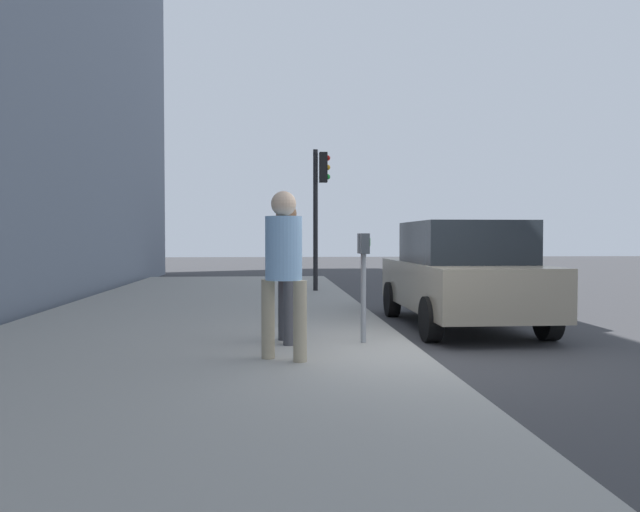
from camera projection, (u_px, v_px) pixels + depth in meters
name	position (u px, v px, depth m)	size (l,w,h in m)	color
ground_plane	(418.00, 359.00, 7.54)	(80.00, 80.00, 0.00)	#38383A
sidewalk_slab	(172.00, 357.00, 7.31)	(28.00, 6.00, 0.15)	gray
parking_meter	(364.00, 264.00, 7.84)	(0.36, 0.12, 1.41)	gray
pedestrian_at_meter	(286.00, 260.00, 7.84)	(0.54, 0.39, 1.80)	#47474C
pedestrian_bystander	(284.00, 259.00, 6.71)	(0.41, 0.50, 1.87)	tan
parked_sedan_near	(461.00, 274.00, 10.20)	(4.40, 1.97, 1.77)	gray
traffic_signal	(319.00, 196.00, 15.56)	(0.24, 0.44, 3.60)	black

